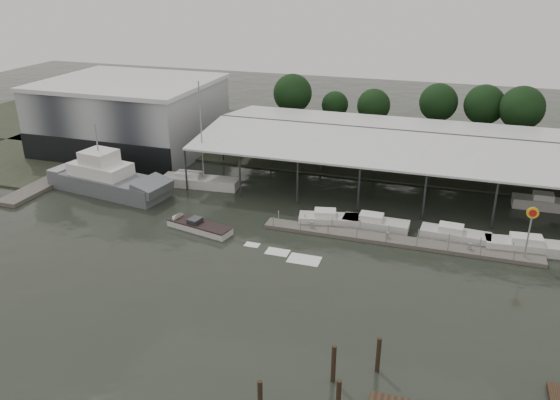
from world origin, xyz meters
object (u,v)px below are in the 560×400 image
(grey_trawler, at_px, (108,180))
(speedboat_underway, at_px, (195,225))
(white_sailboat, at_px, (199,181))
(shell_fuel_sign, at_px, (531,223))

(grey_trawler, relative_size, speedboat_underway, 0.90)
(white_sailboat, bearing_deg, shell_fuel_sign, -16.99)
(shell_fuel_sign, distance_m, white_sailboat, 39.08)
(shell_fuel_sign, relative_size, white_sailboat, 0.41)
(shell_fuel_sign, relative_size, speedboat_underway, 0.29)
(shell_fuel_sign, bearing_deg, white_sailboat, 167.95)
(white_sailboat, bearing_deg, speedboat_underway, -71.44)
(speedboat_underway, bearing_deg, white_sailboat, -53.86)
(grey_trawler, distance_m, speedboat_underway, 16.32)
(grey_trawler, relative_size, white_sailboat, 1.24)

